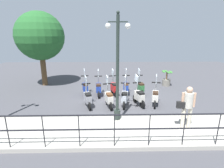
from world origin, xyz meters
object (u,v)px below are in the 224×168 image
tree_large (40,36)px  scooter_near_0 (155,96)px  lamp_post_near (117,75)px  scooter_far_0 (140,87)px  scooter_near_3 (109,98)px  scooter_far_4 (85,88)px  scooter_near_4 (88,98)px  potted_palm (166,79)px  scooter_near_2 (125,97)px  scooter_far_1 (126,87)px  scooter_near_1 (139,96)px  pedestrian_with_bag (187,104)px  scooter_far_2 (114,88)px  scooter_far_3 (99,88)px

tree_large → scooter_near_0: (-3.90, -6.89, -2.88)m
lamp_post_near → scooter_far_0: lamp_post_near is taller
scooter_near_3 → scooter_far_4: bearing=24.4°
lamp_post_near → scooter_near_4: (1.59, 1.37, -1.49)m
tree_large → potted_palm: 9.10m
lamp_post_near → scooter_near_4: bearing=40.8°
scooter_near_3 → scooter_near_0: bearing=-99.2°
scooter_near_0 → scooter_far_4: (1.58, 3.72, 0.00)m
scooter_near_2 → scooter_far_1: 1.74m
scooter_near_1 → scooter_near_3: bearing=80.1°
tree_large → scooter_far_4: bearing=-126.2°
scooter_near_2 → scooter_far_4: 2.72m
scooter_near_1 → scooter_far_1: bearing=-0.5°
potted_palm → scooter_far_4: bearing=109.7°
lamp_post_near → scooter_far_0: size_ratio=2.69×
pedestrian_with_bag → scooter_near_4: pedestrian_with_bag is taller
potted_palm → scooter_near_4: scooter_near_4 is taller
scooter_far_4 → tree_large: bearing=42.8°
scooter_far_2 → scooter_far_4: bearing=75.4°
potted_palm → scooter_near_4: bearing=125.7°
scooter_far_2 → scooter_far_3: bearing=80.8°
scooter_far_1 → scooter_far_3: same height
scooter_near_3 → scooter_far_3: same height
scooter_near_3 → potted_palm: bearing=-61.2°
tree_large → scooter_near_2: size_ratio=3.23×
potted_palm → scooter_far_4: (-1.95, 5.44, 0.04)m
pedestrian_with_bag → scooter_far_0: pedestrian_with_bag is taller
scooter_near_4 → scooter_far_3: bearing=-33.6°
scooter_near_0 → scooter_far_2: 2.56m
tree_large → scooter_near_4: size_ratio=3.23×
lamp_post_near → tree_large: tree_large is taller
pedestrian_with_bag → scooter_near_4: bearing=66.6°
pedestrian_with_bag → scooter_near_0: (2.50, 0.46, -0.60)m
scooter_far_2 → scooter_far_3: 0.91m
scooter_near_1 → scooter_far_2: (1.53, 1.20, 0.00)m
scooter_near_0 → scooter_far_3: 3.29m
scooter_far_3 → scooter_far_4: same height
lamp_post_near → scooter_near_2: bearing=-15.4°
potted_palm → scooter_far_0: size_ratio=0.69×
pedestrian_with_bag → scooter_far_0: 4.28m
scooter_far_3 → scooter_near_1: bearing=-128.0°
tree_large → potted_palm: tree_large is taller
scooter_far_4 → scooter_near_4: bearing=179.7°
pedestrian_with_bag → scooter_near_3: pedestrian_with_bag is taller
scooter_far_3 → pedestrian_with_bag: bearing=-143.1°
scooter_near_0 → scooter_far_4: bearing=82.6°
tree_large → scooter_near_0: tree_large is taller
scooter_near_1 → scooter_near_4: (-0.18, 2.57, 0.00)m
tree_large → scooter_near_4: 6.08m
scooter_far_1 → scooter_far_4: same height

